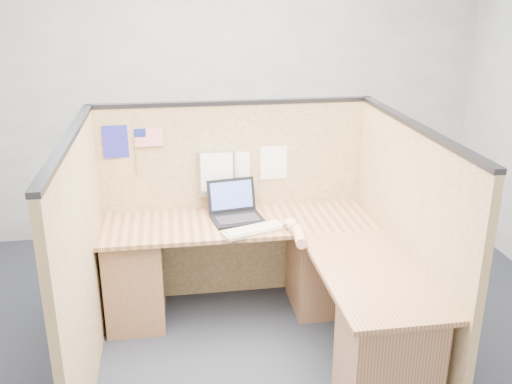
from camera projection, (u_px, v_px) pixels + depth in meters
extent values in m
plane|color=#20222E|center=(253.00, 366.00, 3.66)|extent=(5.00, 5.00, 0.00)
plane|color=gray|center=(217.00, 89.00, 5.27)|extent=(5.00, 0.00, 5.00)
cube|color=#836141|center=(233.00, 202.00, 4.33)|extent=(2.05, 0.05, 1.50)
cube|color=#232328|center=(232.00, 102.00, 4.07)|extent=(2.05, 0.06, 0.03)
cube|color=#836141|center=(82.00, 266.00, 3.35)|extent=(0.05, 1.80, 1.50)
cube|color=#232328|center=(68.00, 139.00, 3.09)|extent=(0.06, 1.80, 0.03)
cube|color=#836141|center=(405.00, 243.00, 3.64)|extent=(0.05, 1.80, 1.50)
cube|color=#232328|center=(417.00, 126.00, 3.38)|extent=(0.06, 1.80, 0.03)
cube|color=brown|center=(239.00, 223.00, 4.04)|extent=(1.95, 0.60, 0.03)
cube|color=brown|center=(372.00, 274.00, 3.32)|extent=(0.60, 1.15, 0.03)
cube|color=brown|center=(135.00, 277.00, 4.06)|extent=(0.40, 0.50, 0.70)
cube|color=brown|center=(319.00, 263.00, 4.25)|extent=(0.40, 0.50, 0.70)
cube|color=brown|center=(388.00, 360.00, 3.15)|extent=(0.50, 0.40, 0.70)
cube|color=black|center=(238.00, 219.00, 4.04)|extent=(0.39, 0.32, 0.02)
cube|color=black|center=(235.00, 195.00, 4.15)|extent=(0.36, 0.13, 0.24)
cube|color=#384792|center=(235.00, 195.00, 4.14)|extent=(0.31, 0.10, 0.19)
cube|color=tan|center=(254.00, 230.00, 3.86)|extent=(0.46, 0.28, 0.02)
cube|color=silver|center=(254.00, 228.00, 3.85)|extent=(0.42, 0.24, 0.01)
ellipsoid|color=silver|center=(290.00, 226.00, 3.90)|extent=(0.13, 0.10, 0.05)
ellipsoid|color=tan|center=(291.00, 222.00, 3.89)|extent=(0.09, 0.11, 0.05)
cylinder|color=tan|center=(293.00, 228.00, 3.84)|extent=(0.06, 0.05, 0.06)
cylinder|color=tan|center=(299.00, 236.00, 3.71)|extent=(0.10, 0.27, 0.08)
cube|color=#22219B|center=(115.00, 142.00, 4.01)|extent=(0.18, 0.02, 0.24)
cylinder|color=olive|center=(136.00, 153.00, 4.04)|extent=(0.01, 0.01, 0.35)
cube|color=red|center=(149.00, 137.00, 4.02)|extent=(0.20, 0.00, 0.13)
cube|color=navy|center=(140.00, 133.00, 4.00)|extent=(0.08, 0.00, 0.06)
cube|color=slate|center=(217.00, 174.00, 4.17)|extent=(0.27, 0.05, 0.34)
cube|color=white|center=(217.00, 172.00, 4.14)|extent=(0.23, 0.01, 0.29)
cube|color=white|center=(236.00, 170.00, 4.21)|extent=(0.21, 0.01, 0.27)
cube|color=white|center=(274.00, 163.00, 4.24)|extent=(0.20, 0.01, 0.25)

